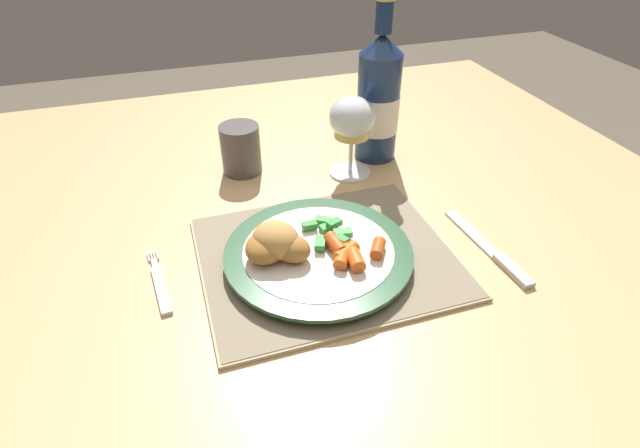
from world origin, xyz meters
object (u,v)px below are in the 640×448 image
at_px(dining_table, 329,233).
at_px(fork, 160,285).
at_px(bottle, 378,100).
at_px(drinking_cup, 241,148).
at_px(table_knife, 494,253).
at_px(wine_glass, 352,122).
at_px(dinner_plate, 318,254).

height_order(dining_table, fork, fork).
bearing_deg(bottle, drinking_cup, 175.53).
distance_m(dining_table, fork, 0.33).
height_order(fork, table_knife, table_knife).
bearing_deg(table_knife, wine_glass, 112.05).
bearing_deg(fork, dining_table, 26.61).
xyz_separation_m(fork, drinking_cup, (0.16, 0.27, 0.04)).
distance_m(table_knife, drinking_cup, 0.46).
height_order(wine_glass, drinking_cup, wine_glass).
relative_size(table_knife, drinking_cup, 2.17).
distance_m(dinner_plate, drinking_cup, 0.30).
relative_size(fork, drinking_cup, 1.54).
height_order(bottle, drinking_cup, bottle).
xyz_separation_m(dinner_plate, bottle, (0.20, 0.27, 0.10)).
xyz_separation_m(dining_table, bottle, (0.13, 0.11, 0.19)).
distance_m(dining_table, dinner_plate, 0.21).
distance_m(dining_table, drinking_cup, 0.22).
bearing_deg(wine_glass, fork, -149.74).
distance_m(wine_glass, drinking_cup, 0.20).
xyz_separation_m(dinner_plate, wine_glass, (0.13, 0.22, 0.08)).
bearing_deg(wine_glass, dining_table, -135.20).
relative_size(wine_glass, drinking_cup, 1.63).
height_order(dinner_plate, wine_glass, wine_glass).
distance_m(fork, bottle, 0.50).
bearing_deg(dinner_plate, dining_table, 65.91).
height_order(fork, wine_glass, wine_glass).
distance_m(dinner_plate, wine_glass, 0.27).
bearing_deg(table_knife, fork, 170.27).
distance_m(bottle, drinking_cup, 0.26).
distance_m(dinner_plate, table_knife, 0.25).
distance_m(dining_table, wine_glass, 0.20).
distance_m(fork, drinking_cup, 0.32).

